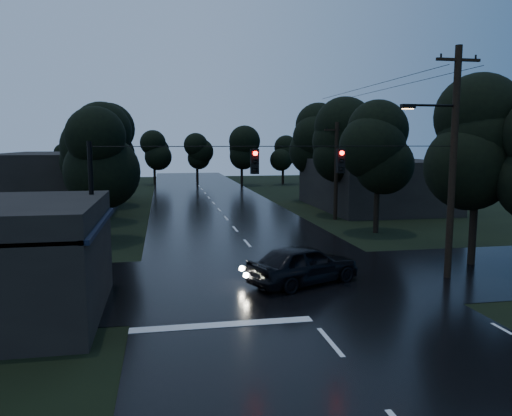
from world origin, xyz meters
name	(u,v)px	position (x,y,z in m)	size (l,w,h in m)	color
main_road	(226,219)	(0.00, 30.00, 0.00)	(12.00, 120.00, 0.02)	black
cross_street	(278,280)	(0.00, 12.00, 0.00)	(60.00, 9.00, 0.02)	black
building_far_right	(373,184)	(14.00, 34.00, 2.20)	(10.00, 14.00, 4.40)	black
building_far_left	(62,180)	(-14.00, 40.00, 2.50)	(10.00, 16.00, 5.00)	black
utility_pole_main	(451,159)	(7.41, 11.00, 5.26)	(3.50, 0.30, 10.00)	black
utility_pole_far	(336,170)	(8.30, 28.00, 3.88)	(2.00, 0.30, 7.50)	black
anchor_pole_left	(93,220)	(-7.50, 11.00, 3.00)	(0.18, 0.18, 6.00)	black
span_signals	(297,160)	(0.56, 10.99, 5.24)	(15.00, 0.37, 1.12)	black
tree_corner_near	(478,142)	(10.00, 13.00, 5.99)	(4.48, 4.48, 9.44)	black
tree_left_a	(90,155)	(-9.00, 22.00, 5.24)	(3.92, 3.92, 8.26)	black
tree_left_b	(97,147)	(-9.60, 30.00, 5.62)	(4.20, 4.20, 8.85)	black
tree_left_c	(104,142)	(-10.20, 40.00, 5.99)	(4.48, 4.48, 9.44)	black
tree_right_a	(378,148)	(9.00, 22.00, 5.62)	(4.20, 4.20, 8.85)	black
tree_right_b	(344,142)	(9.60, 30.00, 5.99)	(4.48, 4.48, 9.44)	black
tree_right_c	(314,138)	(10.20, 40.00, 6.37)	(4.76, 4.76, 10.03)	black
car	(303,264)	(0.93, 11.21, 0.86)	(2.03, 5.03, 1.71)	black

